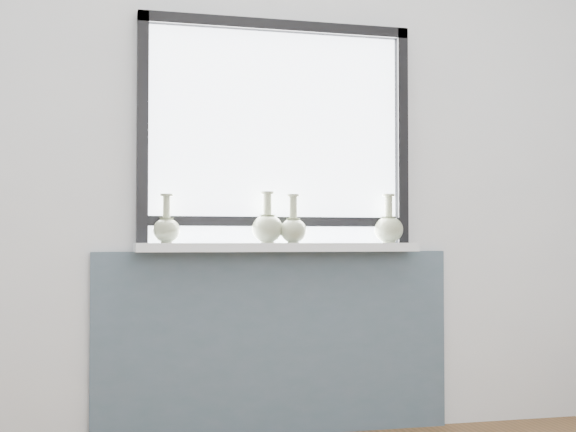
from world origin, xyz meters
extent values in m
cube|color=silver|center=(0.00, 1.81, 1.30)|extent=(3.60, 0.02, 2.60)
cube|color=#495667|center=(0.00, 1.78, 0.43)|extent=(1.70, 0.03, 0.86)
cube|color=silver|center=(0.00, 1.71, 0.88)|extent=(1.32, 0.18, 0.04)
cube|color=black|center=(-0.62, 1.76, 1.43)|extent=(0.05, 0.06, 1.05)
cube|color=black|center=(0.62, 1.76, 1.43)|extent=(0.05, 0.06, 1.05)
cube|color=black|center=(0.00, 1.76, 1.92)|extent=(1.30, 0.06, 0.05)
cube|color=black|center=(0.00, 1.76, 1.00)|extent=(1.20, 0.05, 0.04)
cube|color=white|center=(0.00, 1.79, 1.40)|extent=(1.20, 0.01, 1.00)
cylinder|color=#949E7C|center=(-0.52, 1.72, 0.90)|extent=(0.05, 0.05, 0.01)
ellipsoid|color=#949E7C|center=(-0.52, 1.72, 0.96)|extent=(0.12, 0.12, 0.11)
cone|color=#949E7C|center=(-0.52, 1.72, 1.00)|extent=(0.07, 0.07, 0.03)
cylinder|color=#949E7C|center=(-0.52, 1.72, 1.05)|extent=(0.04, 0.04, 0.11)
cylinder|color=#949E7C|center=(-0.52, 1.72, 1.11)|extent=(0.06, 0.06, 0.01)
cylinder|color=#949E7C|center=(-0.06, 1.71, 0.90)|extent=(0.06, 0.06, 0.01)
ellipsoid|color=#949E7C|center=(-0.06, 1.71, 0.97)|extent=(0.14, 0.14, 0.13)
cone|color=#949E7C|center=(-0.06, 1.71, 1.02)|extent=(0.08, 0.08, 0.03)
cylinder|color=#949E7C|center=(-0.06, 1.71, 1.07)|extent=(0.04, 0.04, 0.11)
cylinder|color=#949E7C|center=(-0.06, 1.71, 1.13)|extent=(0.06, 0.06, 0.01)
cylinder|color=#949E7C|center=(0.06, 1.68, 0.90)|extent=(0.06, 0.06, 0.01)
ellipsoid|color=#949E7C|center=(0.06, 1.68, 0.96)|extent=(0.12, 0.12, 0.11)
cone|color=#949E7C|center=(0.06, 1.68, 1.00)|extent=(0.07, 0.07, 0.03)
cylinder|color=#949E7C|center=(0.06, 1.68, 1.06)|extent=(0.04, 0.04, 0.12)
cylinder|color=#949E7C|center=(0.06, 1.68, 1.12)|extent=(0.06, 0.06, 0.01)
cylinder|color=#949E7C|center=(0.54, 1.72, 0.90)|extent=(0.06, 0.06, 0.01)
ellipsoid|color=#949E7C|center=(0.54, 1.72, 0.96)|extent=(0.14, 0.14, 0.13)
cone|color=#949E7C|center=(0.54, 1.72, 1.01)|extent=(0.08, 0.08, 0.03)
cylinder|color=#949E7C|center=(0.54, 1.72, 1.07)|extent=(0.04, 0.04, 0.12)
cylinder|color=#949E7C|center=(0.54, 1.72, 1.13)|extent=(0.06, 0.06, 0.01)
camera|label=1|loc=(-0.87, -1.89, 0.91)|focal=50.00mm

